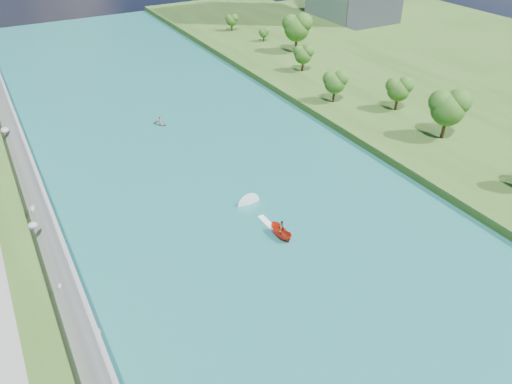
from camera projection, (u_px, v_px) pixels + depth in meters
ground at (304, 276)px, 60.22m from camera, size 260.00×260.00×0.00m
river_water at (230, 197)px, 74.84m from camera, size 55.00×240.00×0.10m
berm_east at (462, 124)px, 94.83m from camera, size 44.00×240.00×1.50m
riprap_bank at (48, 242)px, 62.89m from camera, size 3.96×236.00×4.20m
trees_east at (456, 117)px, 83.64m from camera, size 17.26×141.89×11.42m
motorboat at (275, 226)px, 67.49m from camera, size 3.60×18.84×2.02m
raft at (160, 123)px, 95.83m from camera, size 3.19×3.57×1.55m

